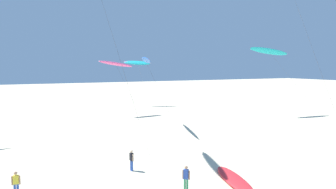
{
  "coord_description": "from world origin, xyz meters",
  "views": [
    {
      "loc": [
        -12.82,
        0.92,
        7.97
      ],
      "look_at": [
        -0.98,
        25.29,
        5.45
      ],
      "focal_mm": 32.45,
      "sensor_mm": 36.0,
      "label": 1
    }
  ],
  "objects": [
    {
      "name": "person_near_left",
      "position": [
        -13.34,
        20.88,
        0.92
      ],
      "size": [
        0.51,
        0.24,
        1.67
      ],
      "color": "#284CA3",
      "rests_on": "ground"
    },
    {
      "name": "grounded_kite_0",
      "position": [
        0.15,
        17.11,
        0.17
      ],
      "size": [
        2.79,
        5.88,
        0.33
      ],
      "color": "red",
      "rests_on": "ground"
    },
    {
      "name": "flying_kite_1",
      "position": [
        1.52,
        36.94,
        8.76
      ],
      "size": [
        4.71,
        8.83,
        9.25
      ],
      "color": "blue",
      "rests_on": "ground"
    },
    {
      "name": "flying_kite_2",
      "position": [
        23.62,
        38.4,
        10.41
      ],
      "size": [
        7.3,
        9.78,
        11.35
      ],
      "color": "#19B2B7",
      "rests_on": "ground"
    },
    {
      "name": "flying_kite_3",
      "position": [
        8.61,
        59.36,
        8.69
      ],
      "size": [
        5.55,
        11.06,
        9.36
      ],
      "color": "#19B2B7",
      "rests_on": "ground"
    },
    {
      "name": "person_near_right",
      "position": [
        -5.46,
        22.44,
        0.89
      ],
      "size": [
        0.26,
        0.5,
        1.63
      ],
      "color": "#284CA3",
      "rests_on": "ground"
    },
    {
      "name": "person_foreground_walker",
      "position": [
        -3.71,
        17.07,
        0.97
      ],
      "size": [
        0.37,
        0.4,
        1.76
      ],
      "color": "#338E56",
      "rests_on": "ground"
    },
    {
      "name": "flying_kite_0",
      "position": [
        1.19,
        49.2,
        8.37
      ],
      "size": [
        5.79,
        4.94,
        9.13
      ],
      "color": "#EA5193",
      "rests_on": "ground"
    }
  ]
}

